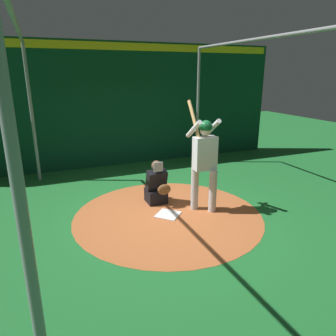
% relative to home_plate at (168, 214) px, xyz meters
% --- Properties ---
extents(ground_plane, '(26.06, 26.06, 0.00)m').
position_rel_home_plate_xyz_m(ground_plane, '(0.00, 0.00, -0.01)').
color(ground_plane, '#1E6B2D').
extents(dirt_circle, '(3.60, 3.60, 0.01)m').
position_rel_home_plate_xyz_m(dirt_circle, '(0.00, 0.00, -0.01)').
color(dirt_circle, '#B76033').
rests_on(dirt_circle, ground).
extents(home_plate, '(0.59, 0.59, 0.01)m').
position_rel_home_plate_xyz_m(home_plate, '(0.00, 0.00, 0.00)').
color(home_plate, white).
rests_on(home_plate, dirt_circle).
extents(batter, '(0.68, 0.49, 2.13)m').
position_rel_home_plate_xyz_m(batter, '(0.04, 0.73, 1.09)').
color(batter, '#BCBCC0').
rests_on(batter, ground).
extents(catcher, '(0.58, 0.40, 0.93)m').
position_rel_home_plate_xyz_m(catcher, '(-0.64, 0.01, 0.35)').
color(catcher, black).
rests_on(catcher, ground).
extents(back_wall, '(0.23, 10.06, 3.46)m').
position_rel_home_plate_xyz_m(back_wall, '(-3.86, 0.00, 1.73)').
color(back_wall, '#0C3D26').
rests_on(back_wall, ground).
extents(cage_frame, '(6.40, 4.58, 3.33)m').
position_rel_home_plate_xyz_m(cage_frame, '(0.00, 0.00, 2.33)').
color(cage_frame, gray).
rests_on(cage_frame, ground).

